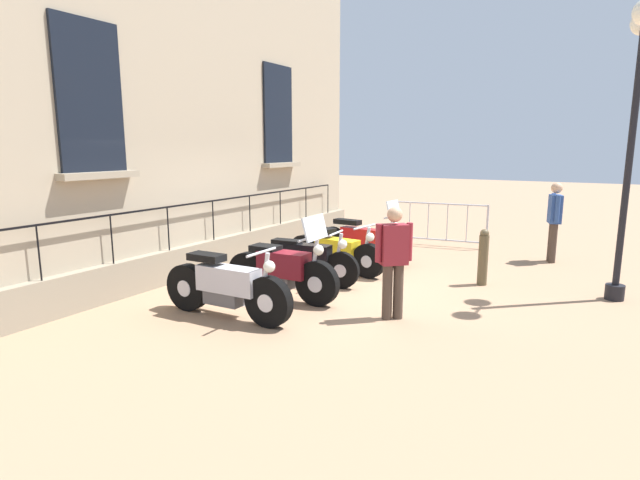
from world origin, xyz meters
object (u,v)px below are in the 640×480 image
(motorcycle_silver, at_px, (227,288))
(crowd_barrier, at_px, (438,222))
(pedestrian_walking, at_px, (394,257))
(pedestrian_standing, at_px, (554,218))
(motorcycle_red, at_px, (363,241))
(motorcycle_maroon, at_px, (282,271))
(motorcycle_yellow, at_px, (336,251))
(motorcycle_black, at_px, (304,260))
(lamppost, at_px, (637,92))
(bollard, at_px, (483,257))

(motorcycle_silver, relative_size, crowd_barrier, 0.91)
(motorcycle_silver, bearing_deg, pedestrian_walking, 28.82)
(pedestrian_standing, xyz_separation_m, pedestrian_walking, (-1.58, -4.93, -0.05))
(motorcycle_red, bearing_deg, motorcycle_maroon, -90.29)
(motorcycle_yellow, height_order, crowd_barrier, crowd_barrier)
(motorcycle_black, distance_m, motorcycle_red, 2.01)
(crowd_barrier, bearing_deg, lamppost, -38.11)
(bollard, bearing_deg, motorcycle_yellow, -170.32)
(crowd_barrier, relative_size, pedestrian_walking, 1.48)
(motorcycle_maroon, bearing_deg, crowd_barrier, 81.53)
(motorcycle_maroon, xyz_separation_m, lamppost, (4.53, 2.57, 2.69))
(pedestrian_walking, bearing_deg, motorcycle_maroon, -179.56)
(motorcycle_yellow, height_order, motorcycle_red, motorcycle_red)
(motorcycle_red, relative_size, bollard, 2.20)
(motorcycle_black, relative_size, motorcycle_yellow, 0.96)
(pedestrian_standing, height_order, pedestrian_walking, pedestrian_standing)
(motorcycle_yellow, distance_m, pedestrian_walking, 2.80)
(motorcycle_yellow, height_order, pedestrian_standing, pedestrian_standing)
(motorcycle_red, relative_size, crowd_barrier, 0.93)
(motorcycle_yellow, bearing_deg, lamppost, 7.31)
(motorcycle_maroon, bearing_deg, bollard, 43.78)
(pedestrian_standing, bearing_deg, pedestrian_walking, -107.75)
(lamppost, relative_size, bollard, 4.44)
(motorcycle_black, xyz_separation_m, motorcycle_yellow, (0.09, 1.02, -0.02))
(crowd_barrier, distance_m, pedestrian_walking, 5.58)
(lamppost, distance_m, bollard, 3.33)
(pedestrian_standing, relative_size, pedestrian_walking, 1.05)
(motorcycle_red, bearing_deg, bollard, -11.84)
(crowd_barrier, relative_size, pedestrian_standing, 1.41)
(motorcycle_black, bearing_deg, motorcycle_yellow, 85.23)
(bollard, bearing_deg, motorcycle_black, -151.59)
(motorcycle_yellow, relative_size, pedestrian_walking, 1.36)
(motorcycle_red, bearing_deg, lamppost, -4.84)
(motorcycle_silver, relative_size, motorcycle_black, 1.03)
(motorcycle_maroon, height_order, pedestrian_walking, pedestrian_walking)
(motorcycle_maroon, bearing_deg, motorcycle_silver, -100.27)
(motorcycle_red, bearing_deg, pedestrian_standing, 30.42)
(motorcycle_silver, distance_m, motorcycle_black, 2.05)
(lamppost, xyz_separation_m, crowd_barrier, (-3.72, 2.92, -2.59))
(bollard, relative_size, pedestrian_standing, 0.60)
(lamppost, bearing_deg, pedestrian_walking, -136.65)
(motorcycle_black, relative_size, bollard, 2.10)
(pedestrian_walking, bearing_deg, motorcycle_red, 121.59)
(lamppost, bearing_deg, bollard, -175.85)
(motorcycle_black, height_order, bollard, bollard)
(motorcycle_black, relative_size, pedestrian_standing, 1.25)
(motorcycle_red, xyz_separation_m, pedestrian_walking, (1.81, -2.94, 0.43))
(motorcycle_red, distance_m, pedestrian_standing, 3.96)
(motorcycle_maroon, xyz_separation_m, motorcycle_yellow, (-0.11, 1.98, -0.06))
(motorcycle_yellow, height_order, pedestrian_walking, pedestrian_walking)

